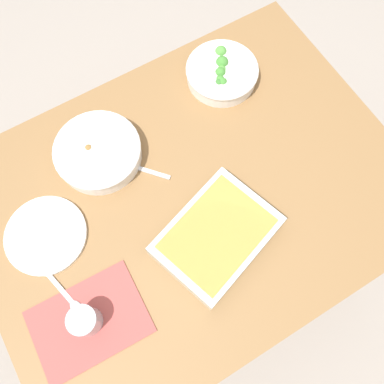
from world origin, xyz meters
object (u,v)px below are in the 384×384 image
object	(u,v)px
broccoli_bowl	(222,72)
spoon_by_broccoli	(215,88)
side_plate	(46,235)
spoon_by_stew	(133,166)
baking_dish	(217,236)
drink_cup	(86,321)
stew_bowl	(98,152)
spoon_spare	(66,295)

from	to	relation	value
broccoli_bowl	spoon_by_broccoli	xyz separation A→B (m)	(-0.04, -0.02, -0.03)
side_plate	spoon_by_stew	xyz separation A→B (m)	(0.30, 0.06, -0.00)
baking_dish	drink_cup	distance (m)	0.39
drink_cup	side_plate	xyz separation A→B (m)	(-0.00, 0.26, -0.03)
stew_bowl	side_plate	bearing A→B (deg)	-149.28
side_plate	drink_cup	bearing A→B (deg)	-89.33
broccoli_bowl	side_plate	xyz separation A→B (m)	(-0.67, -0.19, -0.02)
broccoli_bowl	baking_dish	size ratio (longest dim) A/B	0.63
broccoli_bowl	spoon_by_stew	world-z (taller)	broccoli_bowl
stew_bowl	spoon_spare	size ratio (longest dim) A/B	1.42
drink_cup	spoon_spare	xyz separation A→B (m)	(-0.02, 0.09, -0.03)
spoon_by_broccoli	stew_bowl	bearing A→B (deg)	-176.02
spoon_by_broccoli	spoon_spare	distance (m)	0.74
stew_bowl	drink_cup	world-z (taller)	drink_cup
baking_dish	spoon_by_broccoli	world-z (taller)	baking_dish
spoon_spare	broccoli_bowl	bearing A→B (deg)	27.30
side_plate	spoon_by_broccoli	xyz separation A→B (m)	(0.64, 0.16, -0.00)
drink_cup	spoon_by_stew	distance (m)	0.43
stew_bowl	spoon_by_broccoli	distance (m)	0.41
broccoli_bowl	spoon_by_stew	bearing A→B (deg)	-161.55
stew_bowl	drink_cup	size ratio (longest dim) A/B	2.90
broccoli_bowl	spoon_spare	xyz separation A→B (m)	(-0.69, -0.36, -0.03)
drink_cup	spoon_by_stew	size ratio (longest dim) A/B	0.59
stew_bowl	baking_dish	distance (m)	0.41
drink_cup	side_plate	bearing A→B (deg)	90.67
spoon_by_stew	spoon_by_broccoli	distance (m)	0.36
stew_bowl	broccoli_bowl	world-z (taller)	broccoli_bowl
side_plate	spoon_spare	xyz separation A→B (m)	(-0.02, -0.17, -0.00)
baking_dish	spoon_by_broccoli	xyz separation A→B (m)	(0.25, 0.41, -0.03)
spoon_spare	stew_bowl	bearing A→B (deg)	51.05
stew_bowl	side_plate	world-z (taller)	stew_bowl
stew_bowl	spoon_by_stew	distance (m)	0.10
baking_dish	drink_cup	size ratio (longest dim) A/B	4.15
drink_cup	spoon_by_broccoli	distance (m)	0.76
broccoli_bowl	baking_dish	bearing A→B (deg)	-123.78
baking_dish	spoon_by_stew	world-z (taller)	baking_dish
drink_cup	side_plate	size ratio (longest dim) A/B	0.39
spoon_by_stew	spoon_spare	world-z (taller)	same
drink_cup	spoon_by_stew	world-z (taller)	drink_cup
side_plate	spoon_by_broccoli	size ratio (longest dim) A/B	1.37
spoon_by_broccoli	spoon_spare	size ratio (longest dim) A/B	0.92
side_plate	spoon_by_stew	world-z (taller)	side_plate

